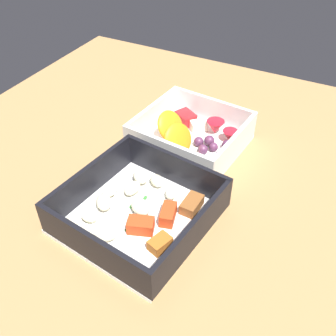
{
  "coord_description": "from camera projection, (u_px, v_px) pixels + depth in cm",
  "views": [
    {
      "loc": [
        36.62,
        19.01,
        39.78
      ],
      "look_at": [
        -0.66,
        -0.23,
        4.0
      ],
      "focal_mm": 41.59,
      "sensor_mm": 36.0,
      "label": 1
    }
  ],
  "objects": [
    {
      "name": "table_surface",
      "position": [
        167.0,
        187.0,
        0.57
      ],
      "size": [
        80.0,
        80.0,
        2.0
      ],
      "primitive_type": "cube",
      "color": "#9E7547",
      "rests_on": "ground"
    },
    {
      "name": "pasta_container",
      "position": [
        138.0,
        211.0,
        0.49
      ],
      "size": [
        19.34,
        19.03,
        5.26
      ],
      "rotation": [
        0.0,
        0.0,
        -0.13
      ],
      "color": "white",
      "rests_on": "table_surface"
    },
    {
      "name": "fruit_bowl",
      "position": [
        192.0,
        136.0,
        0.61
      ],
      "size": [
        16.16,
        16.88,
        5.89
      ],
      "rotation": [
        0.0,
        0.0,
        -0.1
      ],
      "color": "white",
      "rests_on": "table_surface"
    }
  ]
}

